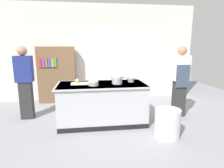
{
  "coord_description": "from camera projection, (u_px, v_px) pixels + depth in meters",
  "views": [
    {
      "loc": [
        -0.34,
        -4.05,
        1.73
      ],
      "look_at": [
        0.25,
        0.2,
        0.85
      ],
      "focal_mm": 30.19,
      "sensor_mm": 36.0,
      "label": 1
    }
  ],
  "objects": [
    {
      "name": "sauce_pan",
      "position": [
        131.0,
        80.0,
        4.35
      ],
      "size": [
        0.21,
        0.14,
        0.09
      ],
      "color": "#99999E",
      "rests_on": "counter_island"
    },
    {
      "name": "mixing_bowl",
      "position": [
        94.0,
        83.0,
        3.97
      ],
      "size": [
        0.21,
        0.21,
        0.09
      ],
      "primitive_type": "cylinder",
      "color": "#B7BABF",
      "rests_on": "counter_island"
    },
    {
      "name": "bookshelf",
      "position": [
        57.0,
        75.0,
        5.73
      ],
      "size": [
        1.1,
        0.31,
        1.7
      ],
      "color": "brown",
      "rests_on": "ground_plane"
    },
    {
      "name": "onion",
      "position": [
        77.0,
        81.0,
        4.14
      ],
      "size": [
        0.09,
        0.09,
        0.09
      ],
      "primitive_type": "sphere",
      "color": "tan",
      "rests_on": "cutting_board"
    },
    {
      "name": "person_chef",
      "position": [
        180.0,
        80.0,
        4.57
      ],
      "size": [
        0.38,
        0.25,
        1.72
      ],
      "rotation": [
        0.0,
        0.0,
        1.59
      ],
      "color": "#2E2E2E",
      "rests_on": "ground_plane"
    },
    {
      "name": "ground_plane",
      "position": [
        102.0,
        122.0,
        4.33
      ],
      "size": [
        10.0,
        10.0,
        0.0
      ],
      "primitive_type": "plane",
      "color": "gray"
    },
    {
      "name": "counter_island",
      "position": [
        102.0,
        103.0,
        4.23
      ],
      "size": [
        1.98,
        0.98,
        0.9
      ],
      "color": "#B7BABF",
      "rests_on": "ground_plane"
    },
    {
      "name": "person_guest",
      "position": [
        25.0,
        81.0,
        4.4
      ],
      "size": [
        0.38,
        0.24,
        1.72
      ],
      "rotation": [
        0.0,
        0.0,
        -1.56
      ],
      "color": "#2B2B2B",
      "rests_on": "ground_plane"
    },
    {
      "name": "trash_bin",
      "position": [
        167.0,
        123.0,
        3.59
      ],
      "size": [
        0.48,
        0.48,
        0.56
      ],
      "primitive_type": "cylinder",
      "color": "silver",
      "rests_on": "ground_plane"
    },
    {
      "name": "stock_pot",
      "position": [
        117.0,
        80.0,
        4.13
      ],
      "size": [
        0.29,
        0.23,
        0.16
      ],
      "color": "#B7BABF",
      "rests_on": "counter_island"
    },
    {
      "name": "back_wall",
      "position": [
        96.0,
        53.0,
        6.06
      ],
      "size": [
        6.4,
        0.12,
        3.0
      ],
      "primitive_type": "cube",
      "color": "silver",
      "rests_on": "ground_plane"
    },
    {
      "name": "cutting_board",
      "position": [
        80.0,
        83.0,
        4.14
      ],
      "size": [
        0.4,
        0.28,
        0.02
      ],
      "primitive_type": "cube",
      "color": "silver",
      "rests_on": "counter_island"
    }
  ]
}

